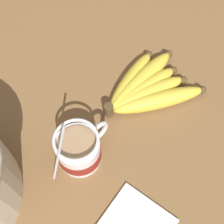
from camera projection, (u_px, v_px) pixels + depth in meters
The scene contains 3 objects.
table at pixel (115, 129), 67.49cm from camera, with size 103.44×103.44×2.62cm.
coffee_mug at pixel (79, 150), 59.53cm from camera, with size 14.60×8.62×16.64cm.
banana_bunch at pixel (146, 89), 68.64cm from camera, with size 22.75×18.39×4.31cm.
Camera 1 is at (-21.01, -20.15, 62.32)cm, focal length 50.00 mm.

